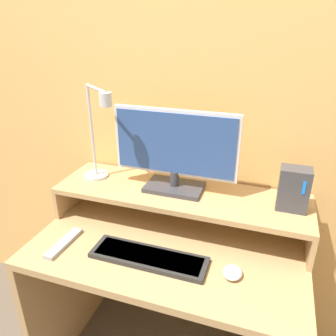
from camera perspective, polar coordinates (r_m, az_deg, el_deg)
name	(u,v)px	position (r m, az deg, el deg)	size (l,w,h in m)	color
wall_back	(194,88)	(1.39, 4.64, 13.64)	(6.00, 0.05, 2.50)	#E5AD60
desk	(168,285)	(1.45, 0.06, -19.68)	(1.04, 0.60, 0.71)	tan
monitor_shelf	(180,197)	(1.36, 2.10, -5.01)	(1.04, 0.30, 0.15)	tan
monitor	(175,150)	(1.30, 1.21, 3.16)	(0.51, 0.15, 0.34)	#38383D
desk_lamp	(98,139)	(1.39, -12.06, 4.92)	(0.22, 0.19, 0.41)	silver
router_dock	(294,189)	(1.28, 21.02, -3.44)	(0.11, 0.08, 0.16)	#3D3D42
keyboard	(149,257)	(1.23, -3.39, -15.24)	(0.43, 0.13, 0.02)	#282828
mouse	(232,272)	(1.18, 11.15, -17.42)	(0.07, 0.08, 0.03)	silver
remote_control	(64,243)	(1.36, -17.68, -12.35)	(0.05, 0.19, 0.02)	#99999E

